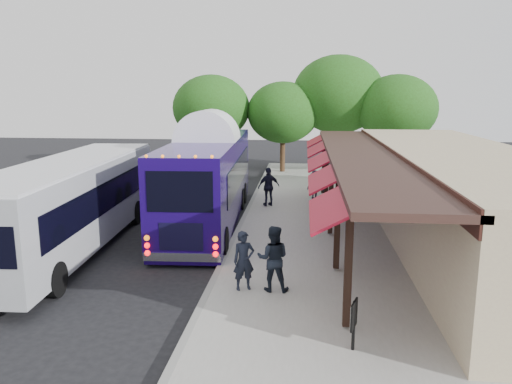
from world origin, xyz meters
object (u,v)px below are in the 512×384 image
at_px(coach_bus, 209,175).
at_px(ped_d, 315,185).
at_px(ped_b, 273,258).
at_px(city_bus, 72,201).
at_px(sign_board, 354,317).
at_px(ped_a, 244,261).
at_px(ped_c, 269,187).

height_order(coach_bus, ped_d, coach_bus).
bearing_deg(ped_b, ped_d, -96.01).
height_order(coach_bus, city_bus, coach_bus).
height_order(ped_b, sign_board, ped_b).
bearing_deg(coach_bus, ped_a, -74.70).
bearing_deg(city_bus, ped_b, -27.89).
xyz_separation_m(city_bus, ped_c, (6.66, 7.23, -0.72)).
height_order(ped_a, ped_b, ped_b).
xyz_separation_m(ped_b, ped_d, (1.43, 12.26, -0.16)).
bearing_deg(city_bus, ped_d, 41.34).
distance_m(city_bus, ped_b, 8.36).
bearing_deg(ped_d, ped_c, 66.91).
bearing_deg(sign_board, ped_d, 109.86).
xyz_separation_m(ped_a, ped_b, (0.83, 0.00, 0.09)).
bearing_deg(city_bus, sign_board, -38.08).
relative_size(city_bus, sign_board, 10.94).
height_order(ped_d, sign_board, ped_d).
distance_m(ped_b, ped_d, 12.34).
bearing_deg(ped_c, sign_board, 75.28).
distance_m(ped_b, sign_board, 3.74).
height_order(city_bus, ped_b, city_bus).
bearing_deg(ped_b, ped_c, -84.62).
bearing_deg(ped_c, ped_a, 64.05).
bearing_deg(ped_b, ped_a, 0.78).
xyz_separation_m(city_bus, ped_b, (7.55, -3.52, -0.73)).
relative_size(ped_b, ped_c, 0.99).
height_order(ped_a, ped_c, ped_c).
xyz_separation_m(coach_bus, sign_board, (5.29, -11.06, -1.20)).
bearing_deg(ped_c, ped_b, 68.47).
bearing_deg(coach_bus, city_bus, -136.39).
distance_m(coach_bus, ped_d, 6.58).
relative_size(ped_c, ped_d, 1.22).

